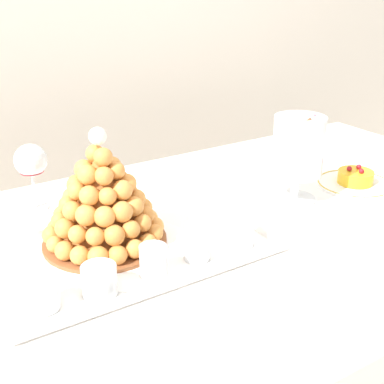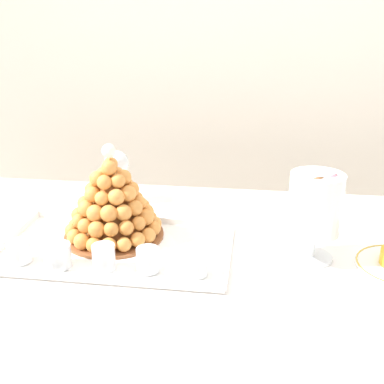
# 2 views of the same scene
# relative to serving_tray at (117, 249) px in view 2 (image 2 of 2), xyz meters

# --- Properties ---
(backdrop_wall) EXTENTS (4.80, 0.10, 2.50)m
(backdrop_wall) POSITION_rel_serving_tray_xyz_m (0.26, 1.05, 0.45)
(backdrop_wall) COLOR silver
(backdrop_wall) RESTS_ON ground_plane
(buffet_table) EXTENTS (1.72, 0.96, 0.79)m
(buffet_table) POSITION_rel_serving_tray_xyz_m (0.26, 0.00, -0.11)
(buffet_table) COLOR brown
(buffet_table) RESTS_ON ground_plane
(serving_tray) EXTENTS (0.57, 0.33, 0.02)m
(serving_tray) POSITION_rel_serving_tray_xyz_m (0.00, 0.00, 0.00)
(serving_tray) COLOR white
(serving_tray) RESTS_ON buffet_table
(croquembouche) EXTENTS (0.26, 0.26, 0.25)m
(croquembouche) POSITION_rel_serving_tray_xyz_m (-0.02, 0.06, 0.10)
(croquembouche) COLOR brown
(croquembouche) RESTS_ON serving_tray
(dessert_cup_left) EXTENTS (0.06, 0.06, 0.05)m
(dessert_cup_left) POSITION_rel_serving_tray_xyz_m (-0.21, -0.10, 0.03)
(dessert_cup_left) COLOR silver
(dessert_cup_left) RESTS_ON serving_tray
(dessert_cup_mid_left) EXTENTS (0.06, 0.06, 0.05)m
(dessert_cup_mid_left) POSITION_rel_serving_tray_xyz_m (-0.11, -0.11, 0.03)
(dessert_cup_mid_left) COLOR silver
(dessert_cup_mid_left) RESTS_ON serving_tray
(dessert_cup_centre) EXTENTS (0.05, 0.05, 0.06)m
(dessert_cup_centre) POSITION_rel_serving_tray_xyz_m (0.00, -0.10, 0.03)
(dessert_cup_centre) COLOR silver
(dessert_cup_centre) RESTS_ON serving_tray
(dessert_cup_mid_right) EXTENTS (0.05, 0.05, 0.06)m
(dessert_cup_mid_right) POSITION_rel_serving_tray_xyz_m (0.10, -0.10, 0.03)
(dessert_cup_mid_right) COLOR silver
(dessert_cup_mid_right) RESTS_ON serving_tray
(dessert_cup_right) EXTENTS (0.05, 0.05, 0.06)m
(dessert_cup_right) POSITION_rel_serving_tray_xyz_m (0.21, -0.10, 0.03)
(dessert_cup_right) COLOR silver
(dessert_cup_right) RESTS_ON serving_tray
(macaron_goblet) EXTENTS (0.13, 0.13, 0.23)m
(macaron_goblet) POSITION_rel_serving_tray_xyz_m (0.48, 0.03, 0.13)
(macaron_goblet) COLOR white
(macaron_goblet) RESTS_ON buffet_table
(wine_glass) EXTENTS (0.08, 0.08, 0.16)m
(wine_glass) POSITION_rel_serving_tray_xyz_m (-0.09, 0.33, 0.11)
(wine_glass) COLOR silver
(wine_glass) RESTS_ON buffet_table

